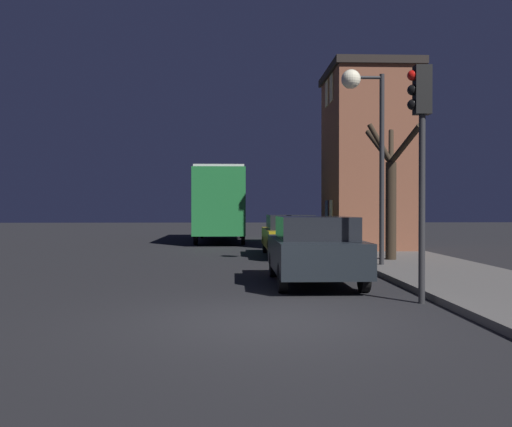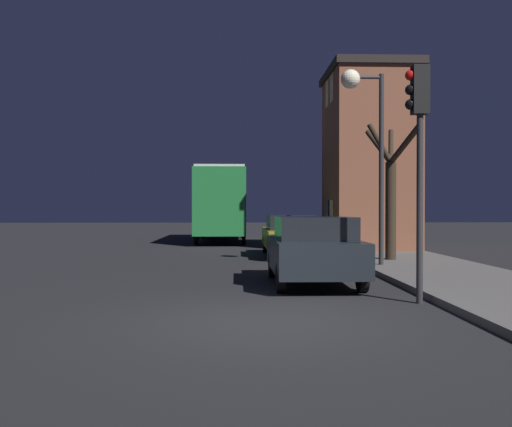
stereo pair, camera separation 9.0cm
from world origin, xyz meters
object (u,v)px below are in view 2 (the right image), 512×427
Objects in this scene: streetlamp at (362,113)px; traffic_light at (418,133)px; bare_tree at (390,186)px; car_mid_lane at (289,234)px; car_near_lane at (313,249)px; bus at (222,199)px.

traffic_light is (-0.27, -5.86, -1.35)m from streetlamp.
streetlamp is 1.30× the size of bare_tree.
traffic_light is 10.74m from car_mid_lane.
streetlamp is 5.16m from car_near_lane.
traffic_light is at bearing -82.24° from car_mid_lane.
streetlamp reaches higher than bare_tree.
bus is (-4.40, 14.03, -2.26)m from streetlamp.
bare_tree reaches higher than bus.
traffic_light is at bearing -101.42° from bare_tree.
bare_tree is at bearing -65.54° from bus.
car_near_lane is at bearing 119.87° from traffic_light.
car_mid_lane is at bearing -74.09° from bus.
traffic_light is at bearing -92.66° from streetlamp.
bare_tree is 13.62m from bus.
car_near_lane is at bearing -120.71° from streetlamp.
traffic_light is at bearing -78.28° from bus.
bare_tree is 5.90m from car_near_lane.
bus is 17.39m from car_near_lane.
bare_tree is (1.24, 1.63, -2.04)m from streetlamp.
streetlamp is 6.02m from traffic_light.
streetlamp is 1.19× the size of car_mid_lane.
car_near_lane is 0.90× the size of car_mid_lane.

